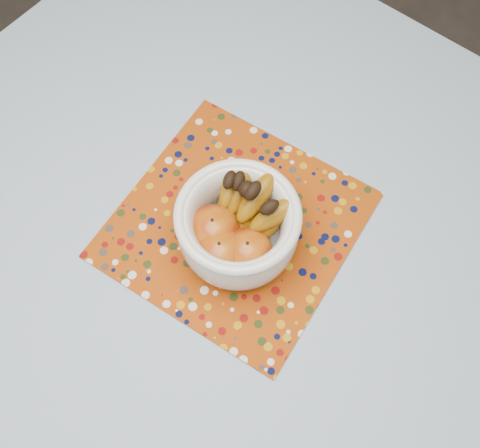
{
  "coord_description": "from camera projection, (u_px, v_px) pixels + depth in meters",
  "views": [
    {
      "loc": [
        0.23,
        -0.23,
        1.62
      ],
      "look_at": [
        0.0,
        0.05,
        0.83
      ],
      "focal_mm": 42.0,
      "sensor_mm": 36.0,
      "label": 1
    }
  ],
  "objects": [
    {
      "name": "tablecloth",
      "position": [
        217.0,
        265.0,
        0.93
      ],
      "size": [
        1.32,
        1.32,
        0.01
      ],
      "primitive_type": "cube",
      "color": "#6080A0",
      "rests_on": "table"
    },
    {
      "name": "fruit_bowl",
      "position": [
        238.0,
        223.0,
        0.87
      ],
      "size": [
        0.19,
        0.2,
        0.15
      ],
      "color": "silver",
      "rests_on": "placemat"
    },
    {
      "name": "placemat",
      "position": [
        235.0,
        224.0,
        0.95
      ],
      "size": [
        0.42,
        0.42,
        0.0
      ],
      "primitive_type": "cube",
      "rotation": [
        0.0,
        0.0,
        0.12
      ],
      "color": "#8F3507",
      "rests_on": "tablecloth"
    },
    {
      "name": "table",
      "position": [
        219.0,
        281.0,
        1.0
      ],
      "size": [
        1.2,
        1.2,
        0.75
      ],
      "color": "brown",
      "rests_on": "ground"
    }
  ]
}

